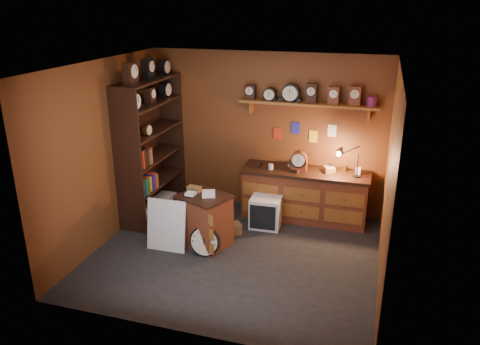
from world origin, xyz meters
The scene contains 11 objects.
floor centered at (0.00, 0.00, 0.00)m, with size 4.00×4.00×0.00m, color black.
room_shell centered at (0.04, 0.11, 1.72)m, with size 4.02×3.62×2.71m.
shelving_unit centered at (-1.79, 0.98, 1.25)m, with size 0.47×1.60×2.58m.
workbench centered at (0.75, 1.47, 0.47)m, with size 2.08×0.66×1.36m.
low_cabinet centered at (-0.51, 0.14, 0.43)m, with size 0.87×0.82×0.89m.
big_round_clock centered at (-0.41, -0.16, 0.22)m, with size 0.45×0.16×0.45m.
white_panel centered at (-1.01, -0.15, 0.00)m, with size 0.59×0.03×0.79m, color silver.
mini_fridge centered at (0.21, 1.01, 0.25)m, with size 0.50×0.52×0.50m.
floor_box_a centered at (-1.37, 0.56, 0.08)m, with size 0.25×0.21×0.15m, color brown.
floor_box_b centered at (-0.83, 0.19, 0.06)m, with size 0.22×0.26×0.13m, color white.
floor_box_c centered at (-0.22, 0.59, 0.09)m, with size 0.23×0.19×0.17m, color brown.
Camera 1 is at (1.79, -5.70, 3.46)m, focal length 35.00 mm.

